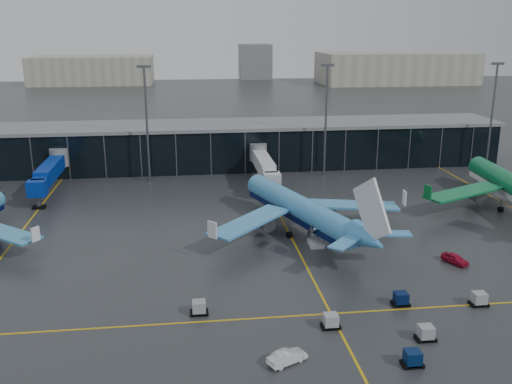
{
  "coord_description": "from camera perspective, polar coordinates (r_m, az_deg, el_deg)",
  "views": [
    {
      "loc": [
        -6.82,
        -75.56,
        33.66
      ],
      "look_at": [
        5.0,
        18.0,
        6.0
      ],
      "focal_mm": 40.0,
      "sensor_mm": 36.0,
      "label": 1
    }
  ],
  "objects": [
    {
      "name": "ground",
      "position": [
        83.0,
        -1.88,
        -7.59
      ],
      "size": [
        600.0,
        600.0,
        0.0
      ],
      "primitive_type": "plane",
      "color": "#282B2D",
      "rests_on": "ground"
    },
    {
      "name": "terminal_pier",
      "position": [
        140.59,
        -4.29,
        4.71
      ],
      "size": [
        142.0,
        17.0,
        10.7
      ],
      "color": "black",
      "rests_on": "ground"
    },
    {
      "name": "jet_bridges",
      "position": [
        125.28,
        -20.0,
        1.91
      ],
      "size": [
        94.0,
        27.5,
        7.2
      ],
      "color": "#595B60",
      "rests_on": "ground"
    },
    {
      "name": "flood_masts",
      "position": [
        127.67,
        -1.82,
        7.39
      ],
      "size": [
        203.0,
        0.5,
        25.5
      ],
      "color": "#595B60",
      "rests_on": "ground"
    },
    {
      "name": "distant_hangars",
      "position": [
        351.15,
        2.17,
        12.27
      ],
      "size": [
        260.0,
        71.0,
        22.0
      ],
      "color": "#B2AD99",
      "rests_on": "ground"
    },
    {
      "name": "taxi_lines",
      "position": [
        94.02,
        3.6,
        -4.66
      ],
      "size": [
        220.0,
        120.0,
        0.02
      ],
      "color": "gold",
      "rests_on": "ground"
    },
    {
      "name": "airliner_klm_near",
      "position": [
        95.54,
        4.32,
        -0.17
      ],
      "size": [
        49.66,
        52.86,
        13.16
      ],
      "primitive_type": null,
      "rotation": [
        0.0,
        0.0,
        0.34
      ],
      "color": "#3F92D1",
      "rests_on": "ground"
    },
    {
      "name": "baggage_carts",
      "position": [
        69.41,
        11.71,
        -12.32
      ],
      "size": [
        36.97,
        15.19,
        1.7
      ],
      "color": "black",
      "rests_on": "ground"
    },
    {
      "name": "mobile_airstair",
      "position": [
        91.14,
        6.02,
        -4.9
      ],
      "size": [
        2.25,
        3.23,
        3.45
      ],
      "rotation": [
        0.0,
        0.0,
        -0.02
      ],
      "color": "silver",
      "rests_on": "ground"
    },
    {
      "name": "service_van_red",
      "position": [
        89.13,
        19.28,
        -6.31
      ],
      "size": [
        3.41,
        4.55,
        1.44
      ],
      "primitive_type": "imported",
      "rotation": [
        0.0,
        0.0,
        0.46
      ],
      "color": "#AC0D2B",
      "rests_on": "ground"
    },
    {
      "name": "service_van_white",
      "position": [
        61.38,
        3.14,
        -16.14
      ],
      "size": [
        4.57,
        3.32,
        1.43
      ],
      "primitive_type": "imported",
      "rotation": [
        0.0,
        0.0,
        2.04
      ],
      "color": "silver",
      "rests_on": "ground"
    }
  ]
}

